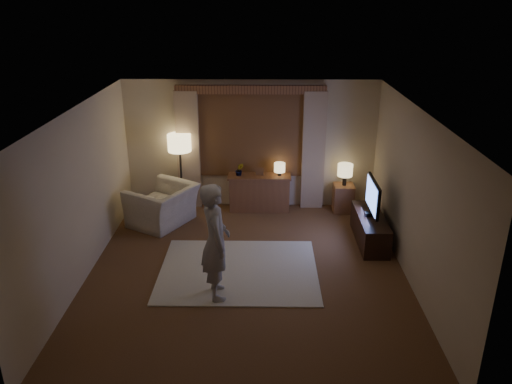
{
  "coord_description": "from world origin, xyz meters",
  "views": [
    {
      "loc": [
        0.25,
        -6.88,
        4.14
      ],
      "look_at": [
        0.14,
        0.6,
        1.14
      ],
      "focal_mm": 35.0,
      "sensor_mm": 36.0,
      "label": 1
    }
  ],
  "objects_px": {
    "sideboard": "(259,193)",
    "side_table": "(343,198)",
    "armchair": "(163,205)",
    "tv_stand": "(370,229)",
    "person": "(215,241)"
  },
  "relations": [
    {
      "from": "tv_stand",
      "to": "side_table",
      "type": "bearing_deg",
      "value": 101.69
    },
    {
      "from": "side_table",
      "to": "person",
      "type": "relative_size",
      "value": 0.32
    },
    {
      "from": "sideboard",
      "to": "side_table",
      "type": "bearing_deg",
      "value": -1.69
    },
    {
      "from": "armchair",
      "to": "sideboard",
      "type": "bearing_deg",
      "value": 140.49
    },
    {
      "from": "armchair",
      "to": "person",
      "type": "xyz_separation_m",
      "value": [
        1.25,
        -2.45,
        0.51
      ]
    },
    {
      "from": "side_table",
      "to": "person",
      "type": "bearing_deg",
      "value": -126.45
    },
    {
      "from": "sideboard",
      "to": "person",
      "type": "distance_m",
      "value": 3.25
    },
    {
      "from": "armchair",
      "to": "tv_stand",
      "type": "bearing_deg",
      "value": 109.34
    },
    {
      "from": "side_table",
      "to": "tv_stand",
      "type": "relative_size",
      "value": 0.4
    },
    {
      "from": "armchair",
      "to": "person",
      "type": "distance_m",
      "value": 2.79
    },
    {
      "from": "sideboard",
      "to": "person",
      "type": "bearing_deg",
      "value": -100.66
    },
    {
      "from": "sideboard",
      "to": "side_table",
      "type": "height_order",
      "value": "sideboard"
    },
    {
      "from": "armchair",
      "to": "person",
      "type": "bearing_deg",
      "value": 56.65
    },
    {
      "from": "armchair",
      "to": "tv_stand",
      "type": "xyz_separation_m",
      "value": [
        3.81,
        -0.7,
        -0.13
      ]
    },
    {
      "from": "tv_stand",
      "to": "armchair",
      "type": "bearing_deg",
      "value": 169.66
    }
  ]
}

